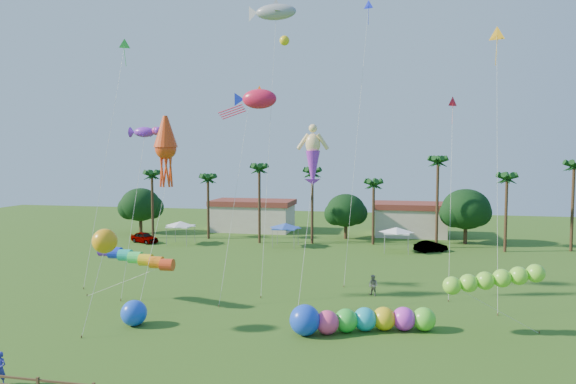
% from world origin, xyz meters
% --- Properties ---
extents(ground, '(160.00, 160.00, 0.00)m').
position_xyz_m(ground, '(0.00, 0.00, 0.00)').
color(ground, '#285116').
rests_on(ground, ground).
extents(tree_line, '(69.46, 8.91, 11.00)m').
position_xyz_m(tree_line, '(3.57, 44.00, 4.28)').
color(tree_line, '#3A2819').
rests_on(tree_line, ground).
extents(buildings_row, '(35.00, 7.00, 4.00)m').
position_xyz_m(buildings_row, '(-3.09, 50.00, 2.00)').
color(buildings_row, beige).
rests_on(buildings_row, ground).
extents(tent_row, '(31.00, 4.00, 0.60)m').
position_xyz_m(tent_row, '(-6.00, 36.33, 2.75)').
color(tent_row, white).
rests_on(tent_row, ground).
extents(car_a, '(4.59, 3.35, 1.45)m').
position_xyz_m(car_a, '(-25.22, 35.95, 0.73)').
color(car_a, '#4C4C54').
rests_on(car_a, ground).
extents(car_b, '(4.18, 3.20, 1.32)m').
position_xyz_m(car_b, '(12.11, 37.09, 0.66)').
color(car_b, '#4C4C54').
rests_on(car_b, ground).
extents(spectator_a, '(0.63, 0.42, 1.72)m').
position_xyz_m(spectator_a, '(-11.76, -5.25, 0.86)').
color(spectator_a, '#2D2F9E').
rests_on(spectator_a, ground).
extents(spectator_b, '(1.07, 1.02, 1.75)m').
position_xyz_m(spectator_b, '(6.09, 15.67, 0.87)').
color(spectator_b, gray).
rests_on(spectator_b, ground).
extents(caterpillar_inflatable, '(9.69, 4.54, 2.01)m').
position_xyz_m(caterpillar_inflatable, '(5.44, 6.40, 0.84)').
color(caterpillar_inflatable, '#EF3F7D').
rests_on(caterpillar_inflatable, ground).
extents(blue_ball, '(1.77, 1.77, 1.77)m').
position_xyz_m(blue_ball, '(-9.70, 4.60, 0.89)').
color(blue_ball, blue).
rests_on(blue_ball, ground).
extents(rainbow_tube, '(9.89, 2.77, 3.86)m').
position_xyz_m(rainbow_tube, '(-10.89, 8.81, 3.38)').
color(rainbow_tube, red).
rests_on(rainbow_tube, ground).
extents(green_worm, '(8.94, 2.06, 3.95)m').
position_xyz_m(green_worm, '(11.48, 7.27, 3.24)').
color(green_worm, '#7FE532').
rests_on(green_worm, ground).
extents(orange_ball_kite, '(1.87, 2.28, 6.91)m').
position_xyz_m(orange_ball_kite, '(-10.84, 3.07, 6.09)').
color(orange_ball_kite, orange).
rests_on(orange_ball_kite, ground).
extents(merman_kite, '(2.34, 5.29, 13.79)m').
position_xyz_m(merman_kite, '(1.27, 13.68, 11.46)').
color(merman_kite, '#FBD78E').
rests_on(merman_kite, ground).
extents(fish_kite, '(4.53, 6.63, 17.48)m').
position_xyz_m(fish_kite, '(-3.70, 15.75, 16.53)').
color(fish_kite, red).
rests_on(fish_kite, ground).
extents(shark_kite, '(5.24, 7.38, 25.42)m').
position_xyz_m(shark_kite, '(-2.92, 18.63, 24.52)').
color(shark_kite, '#90969D').
rests_on(shark_kite, ground).
extents(squid_kite, '(2.56, 5.95, 14.99)m').
position_xyz_m(squid_kite, '(-10.28, 11.25, 12.24)').
color(squid_kite, red).
rests_on(squid_kite, ground).
extents(lobster_kite, '(3.64, 5.48, 14.37)m').
position_xyz_m(lobster_kite, '(-13.53, 13.98, 13.72)').
color(lobster_kite, purple).
rests_on(lobster_kite, ground).
extents(delta_kite_red, '(1.04, 5.16, 16.84)m').
position_xyz_m(delta_kite_red, '(12.55, 19.71, 15.96)').
color(delta_kite_red, red).
rests_on(delta_kite_red, ground).
extents(delta_kite_yellow, '(1.39, 4.27, 21.73)m').
position_xyz_m(delta_kite_yellow, '(15.34, 15.93, 20.77)').
color(delta_kite_yellow, '#FBAC19').
rests_on(delta_kite_yellow, ground).
extents(delta_kite_green, '(2.47, 5.10, 22.58)m').
position_xyz_m(delta_kite_green, '(-17.10, 17.16, 21.52)').
color(delta_kite_green, green).
rests_on(delta_kite_green, ground).
extents(delta_kite_blue, '(2.24, 4.85, 26.27)m').
position_xyz_m(delta_kite_blue, '(5.02, 22.44, 24.88)').
color(delta_kite_blue, '#1C2BFE').
rests_on(delta_kite_blue, ground).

